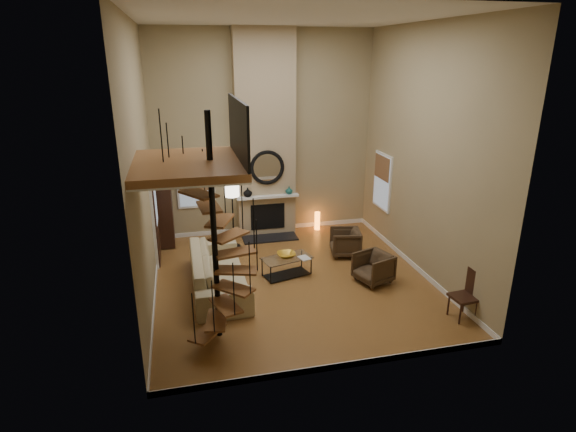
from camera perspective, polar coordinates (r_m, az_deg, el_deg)
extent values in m
cube|color=#A56F35|center=(10.65, 0.50, -7.85)|extent=(6.00, 6.50, 0.01)
cube|color=tan|center=(12.84, -2.96, 9.81)|extent=(6.00, 0.02, 5.50)
cube|color=tan|center=(6.71, 7.16, 0.92)|extent=(6.00, 0.02, 5.50)
cube|color=tan|center=(9.48, -17.45, 5.58)|extent=(0.02, 6.50, 5.50)
cube|color=tan|center=(10.81, 16.31, 7.29)|extent=(0.02, 6.50, 5.50)
cube|color=silver|center=(9.51, 0.60, 23.15)|extent=(6.00, 6.50, 0.01)
cube|color=white|center=(13.53, -2.76, -1.51)|extent=(6.00, 0.02, 0.12)
cube|color=white|center=(7.98, 6.30, -17.74)|extent=(6.00, 0.02, 0.12)
cube|color=white|center=(10.40, -15.92, -8.95)|extent=(0.02, 6.50, 0.12)
cube|color=white|center=(11.63, 15.03, -5.76)|extent=(0.02, 6.50, 0.12)
cube|color=tan|center=(12.65, -2.80, 9.67)|extent=(1.60, 0.38, 5.50)
cube|color=black|center=(12.93, -2.21, -2.70)|extent=(1.50, 0.60, 0.04)
cube|color=black|center=(13.01, -2.48, -0.07)|extent=(0.95, 0.02, 0.72)
cube|color=white|center=(12.75, -2.45, 2.36)|extent=(1.70, 0.18, 0.06)
torus|color=black|center=(12.60, -2.56, 5.92)|extent=(0.94, 0.10, 0.94)
cylinder|color=white|center=(12.61, -2.57, 5.93)|extent=(0.80, 0.01, 0.80)
imported|color=black|center=(12.66, -4.95, 2.91)|extent=(0.24, 0.24, 0.25)
imported|color=#164F4A|center=(12.87, 0.13, 3.16)|extent=(0.20, 0.20, 0.21)
cube|color=white|center=(12.86, -11.23, 4.24)|extent=(1.02, 0.04, 1.52)
cube|color=#8C9EB2|center=(12.84, -11.22, 4.21)|extent=(0.90, 0.01, 1.40)
cube|color=olive|center=(12.77, -11.28, 5.10)|extent=(0.90, 0.01, 0.98)
cube|color=white|center=(12.80, 11.45, 4.15)|extent=(0.04, 1.02, 1.52)
cube|color=#8C9EB2|center=(12.79, 11.35, 4.14)|extent=(0.01, 0.90, 1.40)
cube|color=olive|center=(12.69, 11.40, 5.82)|extent=(0.01, 0.90, 0.63)
cube|color=white|center=(11.67, -15.98, -0.52)|extent=(0.06, 1.05, 2.16)
cube|color=#311910|center=(11.67, -15.80, -0.63)|extent=(0.05, 0.90, 2.05)
cube|color=#8C9EB2|center=(11.54, -15.84, 1.37)|extent=(0.01, 0.60, 0.90)
cube|color=brown|center=(7.60, -12.14, 6.16)|extent=(1.70, 2.20, 0.12)
cube|color=white|center=(7.61, -12.10, 5.61)|extent=(1.70, 2.20, 0.03)
cube|color=black|center=(7.56, -6.11, 10.51)|extent=(0.04, 2.20, 0.94)
cylinder|color=black|center=(7.95, -9.04, -1.90)|extent=(0.10, 0.10, 4.02)
cube|color=brown|center=(8.48, -9.78, -13.81)|extent=(0.71, 0.78, 0.04)
cylinder|color=black|center=(7.98, -11.45, -12.20)|extent=(0.02, 0.02, 0.94)
cube|color=brown|center=(8.28, -8.73, -12.47)|extent=(0.46, 0.77, 0.04)
cylinder|color=black|center=(7.74, -9.14, -10.90)|extent=(0.02, 0.02, 0.94)
cube|color=brown|center=(8.17, -7.60, -10.76)|extent=(0.55, 0.79, 0.04)
cylinder|color=black|center=(7.66, -6.64, -8.89)|extent=(0.02, 0.02, 0.94)
cube|color=brown|center=(8.14, -6.70, -8.76)|extent=(0.75, 0.74, 0.04)
cylinder|color=black|center=(7.73, -4.69, -6.36)|extent=(0.02, 0.02, 0.94)
cube|color=brown|center=(8.16, -6.29, -6.61)|extent=(0.79, 0.53, 0.04)
cylinder|color=black|center=(7.92, -3.83, -3.62)|extent=(0.02, 0.02, 0.94)
cube|color=brown|center=(8.21, -6.47, -4.45)|extent=(0.77, 0.48, 0.04)
cylinder|color=black|center=(8.15, -4.20, -1.01)|extent=(0.02, 0.02, 0.94)
cube|color=brown|center=(8.25, -7.19, -2.41)|extent=(0.77, 0.72, 0.04)
cylinder|color=black|center=(8.34, -5.62, 1.31)|extent=(0.02, 0.02, 0.94)
cube|color=brown|center=(8.25, -8.32, -0.56)|extent=(0.58, 0.79, 0.04)
cylinder|color=black|center=(8.43, -7.77, 3.27)|extent=(0.02, 0.02, 0.94)
cube|color=brown|center=(8.17, -9.63, 1.12)|extent=(0.41, 0.75, 0.04)
cylinder|color=black|center=(8.39, -10.24, 4.90)|extent=(0.02, 0.02, 0.94)
cube|color=brown|center=(8.03, -10.86, 2.67)|extent=(0.68, 0.79, 0.04)
cylinder|color=black|center=(8.20, -12.58, 6.29)|extent=(0.02, 0.02, 0.94)
cube|color=brown|center=(7.84, -11.78, 4.17)|extent=(0.80, 0.64, 0.04)
cylinder|color=black|center=(7.90, -14.38, 7.59)|extent=(0.02, 0.02, 0.94)
cube|color=brown|center=(7.61, -12.18, 5.72)|extent=(0.72, 0.34, 0.04)
cylinder|color=black|center=(7.52, -15.21, 8.99)|extent=(0.02, 0.02, 0.94)
cube|color=#311910|center=(12.67, -14.79, 0.67)|extent=(0.39, 0.83, 1.84)
imported|color=tan|center=(10.29, -8.58, -6.61)|extent=(1.12, 2.85, 0.83)
imported|color=#42301E|center=(11.86, 7.32, -3.19)|extent=(0.86, 0.85, 0.67)
imported|color=#42301E|center=(10.62, 10.65, -6.13)|extent=(0.92, 0.91, 0.66)
cube|color=silver|center=(10.66, -0.15, -5.16)|extent=(1.22, 0.83, 0.02)
cube|color=black|center=(10.84, -0.15, -7.16)|extent=(1.10, 0.71, 0.01)
cylinder|color=black|center=(10.37, -2.12, -7.27)|extent=(0.03, 0.03, 0.41)
cylinder|color=black|center=(10.82, 2.85, -6.10)|extent=(0.03, 0.03, 0.41)
cylinder|color=black|center=(10.73, -3.17, -6.34)|extent=(0.03, 0.03, 0.41)
cylinder|color=black|center=(11.16, 1.68, -5.26)|extent=(0.03, 0.03, 0.41)
imported|color=gold|center=(10.69, -0.21, -4.77)|extent=(0.42, 0.42, 0.10)
imported|color=gray|center=(10.60, 1.88, -5.19)|extent=(0.29, 0.34, 0.03)
cylinder|color=black|center=(12.49, -6.59, -3.66)|extent=(0.34, 0.34, 0.03)
cylinder|color=black|center=(12.20, -6.73, -0.27)|extent=(0.04, 0.04, 1.46)
cylinder|color=#F2E5C6|center=(11.98, -6.87, 3.12)|extent=(0.38, 0.38, 0.30)
cylinder|color=orange|center=(13.55, 3.59, -0.63)|extent=(0.15, 0.15, 0.55)
cube|color=#311910|center=(9.64, 20.65, -9.29)|extent=(0.49, 0.49, 0.05)
cube|color=#311910|center=(9.65, 21.80, -7.68)|extent=(0.08, 0.43, 0.53)
cylinder|color=#311910|center=(9.53, 20.29, -11.18)|extent=(0.04, 0.04, 0.43)
cylinder|color=#311910|center=(9.74, 21.99, -10.72)|extent=(0.04, 0.04, 0.43)
cylinder|color=#311910|center=(9.77, 19.00, -10.23)|extent=(0.04, 0.04, 0.43)
cylinder|color=#311910|center=(9.98, 20.69, -9.81)|extent=(0.04, 0.04, 0.43)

